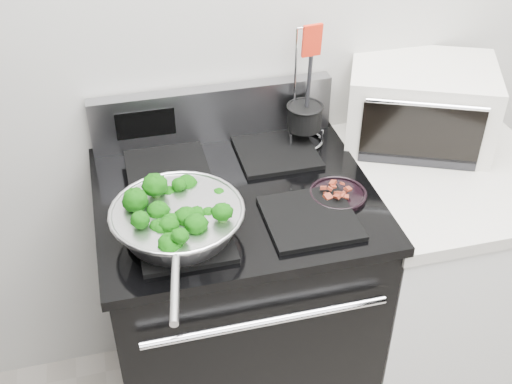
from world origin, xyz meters
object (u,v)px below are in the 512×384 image
object	(u,v)px
skillet	(178,220)
utensil_holder	(304,123)
bacon_plate	(338,191)
gas_range	(237,305)
toaster_oven	(420,104)

from	to	relation	value
skillet	utensil_holder	bearing A→B (deg)	48.02
bacon_plate	skillet	bearing A→B (deg)	-172.15
gas_range	skillet	xyz separation A→B (m)	(-0.18, -0.15, 0.52)
skillet	bacon_plate	size ratio (longest dim) A/B	3.38
skillet	toaster_oven	size ratio (longest dim) A/B	1.01
bacon_plate	utensil_holder	bearing A→B (deg)	91.50
skillet	bacon_plate	bearing A→B (deg)	17.28
toaster_oven	skillet	bearing A→B (deg)	-133.93
bacon_plate	utensil_holder	xyz separation A→B (m)	(-0.01, 0.30, 0.05)
gas_range	skillet	bearing A→B (deg)	-139.92
gas_range	toaster_oven	size ratio (longest dim) A/B	2.08
bacon_plate	utensil_holder	size ratio (longest dim) A/B	0.41
bacon_plate	utensil_holder	distance (m)	0.30
gas_range	toaster_oven	distance (m)	0.88
gas_range	bacon_plate	size ratio (longest dim) A/B	6.94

